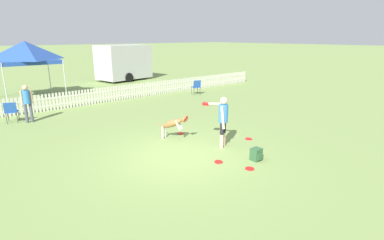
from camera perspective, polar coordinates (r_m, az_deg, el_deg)
The scene contains 14 objects.
ground_plane at distance 8.63m, azimuth -2.47°, elevation -6.79°, with size 240.00×240.00×0.00m, color olive.
handler_person at distance 9.03m, azimuth 5.75°, elevation 0.73°, with size 0.40×1.05×1.57m.
leaping_dog at distance 9.76m, azimuth -3.60°, elevation -0.68°, with size 0.63×1.12×0.87m.
frisbee_near_handler at distance 7.93m, azimuth 10.91°, elevation -9.09°, with size 0.23×0.23×0.02m.
frisbee_near_dog at distance 10.51m, azimuth -2.17°, elevation -2.54°, with size 0.23×0.23×0.02m.
frisbee_midfield at distance 10.11m, azimuth 10.75°, elevation -3.55°, with size 0.23×0.23×0.02m.
frisbee_far_scatter at distance 8.21m, azimuth 5.07°, elevation -7.95°, with size 0.23×0.23×0.02m.
backpack_on_grass at distance 8.44m, azimuth 12.15°, elevation -6.42°, with size 0.28×0.28×0.34m.
picket_fence at distance 15.46m, azimuth -21.39°, elevation 3.78°, with size 25.34×0.04×0.79m.
folding_chair_blue_left at distance 13.66m, azimuth -31.21°, elevation 1.58°, with size 0.56×0.57×0.83m.
folding_chair_center at distance 17.49m, azimuth 0.85°, elevation 6.51°, with size 0.57×0.58×0.85m.
canopy_tent_main at distance 18.43m, azimuth -29.12°, elevation 11.20°, with size 2.85×2.85×3.06m.
spectator_standing at distance 13.31m, azimuth -28.94°, elevation 3.30°, with size 0.41×0.27×1.49m.
equipment_trailer at distance 23.92m, azimuth -12.87°, elevation 10.73°, with size 4.76×2.86×2.65m.
Camera 1 is at (-4.90, -6.29, 3.29)m, focal length 28.00 mm.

